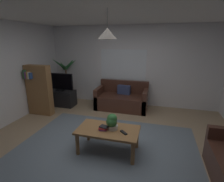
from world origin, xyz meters
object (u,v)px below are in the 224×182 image
object	(u,v)px
coffee_table	(108,133)
book_on_table_1	(103,128)
remote_on_table_0	(124,132)
bookshelf_corner	(39,90)
tv	(59,82)
couch_under_window	(122,100)
book_on_table_2	(104,127)
potted_plant_on_table	(112,121)
pendant_lamp	(107,33)
tv_stand	(61,98)
potted_palm_corner	(67,82)
book_on_table_0	(103,129)

from	to	relation	value
coffee_table	book_on_table_1	xyz separation A→B (m)	(-0.08, -0.05, 0.11)
remote_on_table_0	bookshelf_corner	distance (m)	2.95
coffee_table	tv	bearing A→B (deg)	138.58
couch_under_window	book_on_table_2	bearing A→B (deg)	-86.05
couch_under_window	book_on_table_2	size ratio (longest dim) A/B	10.11
potted_plant_on_table	pendant_lamp	bearing A→B (deg)	-162.00
coffee_table	bookshelf_corner	world-z (taller)	bookshelf_corner
tv_stand	potted_palm_corner	size ratio (longest dim) A/B	0.59
tv	coffee_table	bearing A→B (deg)	-41.42
book_on_table_0	book_on_table_1	distance (m)	0.03
coffee_table	potted_palm_corner	bearing A→B (deg)	132.41
book_on_table_2	tv_stand	distance (m)	2.90
remote_on_table_0	bookshelf_corner	bearing A→B (deg)	108.96
tv_stand	pendant_lamp	distance (m)	3.47
coffee_table	tv_stand	world-z (taller)	tv_stand
remote_on_table_0	bookshelf_corner	xyz separation A→B (m)	(-2.66, 1.23, 0.24)
book_on_table_2	tv	distance (m)	2.89
book_on_table_1	pendant_lamp	distance (m)	1.64
book_on_table_1	book_on_table_2	world-z (taller)	book_on_table_2
book_on_table_1	pendant_lamp	world-z (taller)	pendant_lamp
bookshelf_corner	potted_palm_corner	bearing A→B (deg)	83.78
book_on_table_0	potted_plant_on_table	distance (m)	0.22
bookshelf_corner	tv_stand	bearing A→B (deg)	76.37
book_on_table_0	tv_stand	distance (m)	2.89
book_on_table_0	tv	distance (m)	2.89
book_on_table_1	potted_plant_on_table	size ratio (longest dim) A/B	0.52
coffee_table	book_on_table_1	distance (m)	0.14
tv_stand	book_on_table_2	bearing A→B (deg)	-43.16
couch_under_window	book_on_table_1	distance (m)	2.29
bookshelf_corner	book_on_table_0	bearing A→B (deg)	-28.22
couch_under_window	coffee_table	size ratio (longest dim) A/B	1.36
couch_under_window	book_on_table_0	size ratio (longest dim) A/B	11.42
book_on_table_1	tv	size ratio (longest dim) A/B	0.17
tv	book_on_table_1	bearing A→B (deg)	-43.19
book_on_table_0	remote_on_table_0	xyz separation A→B (m)	(0.38, -0.01, -0.00)
book_on_table_2	potted_plant_on_table	size ratio (longest dim) A/B	0.52
book_on_table_1	tv	bearing A→B (deg)	136.81
book_on_table_1	potted_plant_on_table	distance (m)	0.20
coffee_table	tv_stand	xyz separation A→B (m)	(-2.17, 1.94, -0.14)
pendant_lamp	book_on_table_2	bearing A→B (deg)	-148.69
tv_stand	potted_palm_corner	distance (m)	0.64
book_on_table_2	tv	size ratio (longest dim) A/B	0.17
book_on_table_0	potted_plant_on_table	size ratio (longest dim) A/B	0.46
coffee_table	book_on_table_0	xyz separation A→B (m)	(-0.08, -0.05, 0.08)
book_on_table_1	tv_stand	xyz separation A→B (m)	(-2.09, 1.99, -0.24)
couch_under_window	book_on_table_1	xyz separation A→B (m)	(0.14, -2.27, 0.22)
book_on_table_2	bookshelf_corner	distance (m)	2.60
book_on_table_2	remote_on_table_0	bearing A→B (deg)	-3.50
book_on_table_2	book_on_table_1	bearing A→B (deg)	-136.11
couch_under_window	potted_palm_corner	world-z (taller)	potted_palm_corner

